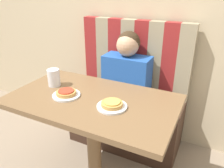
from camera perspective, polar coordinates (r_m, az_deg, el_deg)
The scene contains 10 objects.
wall_back at distance 2.06m, azimuth 7.59°, elevation 20.26°, with size 7.00×0.05×2.60m.
booth_seat at distance 2.15m, azimuth 3.52°, elevation -9.41°, with size 1.03×0.45×0.50m.
booth_backrest at distance 2.05m, azimuth 5.96°, elevation 7.02°, with size 1.03×0.09×0.67m.
dining_table at distance 1.48m, azimuth -5.08°, elevation -7.32°, with size 1.09×0.64×0.77m.
person at distance 1.90m, azimuth 3.97°, elevation 4.24°, with size 0.41×0.22×0.60m.
plate_left at distance 1.48m, azimuth -11.82°, elevation -2.86°, with size 0.18×0.18×0.01m.
plate_right at distance 1.32m, azimuth -0.02°, elevation -5.89°, with size 0.18×0.18×0.01m.
pizza_left at distance 1.47m, azimuth -11.89°, elevation -2.18°, with size 0.13×0.13×0.03m.
pizza_right at distance 1.31m, azimuth -0.02°, elevation -5.14°, with size 0.13×0.13×0.03m.
drinking_cup at distance 1.63m, azimuth -14.96°, elevation 1.63°, with size 0.09×0.09×0.12m.
Camera 1 is at (0.67, -1.07, 1.44)m, focal length 35.00 mm.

